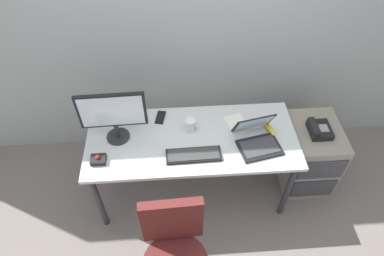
# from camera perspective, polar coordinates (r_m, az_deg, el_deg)

# --- Properties ---
(ground_plane) EXTENTS (8.00, 8.00, 0.00)m
(ground_plane) POSITION_cam_1_polar(r_m,az_deg,el_deg) (3.24, 0.00, -10.11)
(ground_plane) COLOR slate
(back_wall) EXTENTS (6.00, 0.10, 2.80)m
(back_wall) POSITION_cam_1_polar(r_m,az_deg,el_deg) (2.76, -1.05, 18.71)
(back_wall) COLOR #9BA2A0
(back_wall) RESTS_ON ground
(desk) EXTENTS (1.64, 0.70, 0.73)m
(desk) POSITION_cam_1_polar(r_m,az_deg,el_deg) (2.71, 0.00, -2.79)
(desk) COLOR silver
(desk) RESTS_ON ground
(file_cabinet) EXTENTS (0.42, 0.53, 0.66)m
(file_cabinet) POSITION_cam_1_polar(r_m,az_deg,el_deg) (3.22, 18.84, -4.35)
(file_cabinet) COLOR gray
(file_cabinet) RESTS_ON ground
(desk_phone) EXTENTS (0.17, 0.20, 0.09)m
(desk_phone) POSITION_cam_1_polar(r_m,az_deg,el_deg) (2.94, 20.49, -0.22)
(desk_phone) COLOR black
(desk_phone) RESTS_ON file_cabinet
(monitor_main) EXTENTS (0.49, 0.18, 0.45)m
(monitor_main) POSITION_cam_1_polar(r_m,az_deg,el_deg) (2.53, -13.14, 2.37)
(monitor_main) COLOR #262628
(monitor_main) RESTS_ON desk
(keyboard) EXTENTS (0.41, 0.14, 0.03)m
(keyboard) POSITION_cam_1_polar(r_m,az_deg,el_deg) (2.53, 0.29, -4.54)
(keyboard) COLOR black
(keyboard) RESTS_ON desk
(laptop) EXTENTS (0.37, 0.38, 0.22)m
(laptop) POSITION_cam_1_polar(r_m,az_deg,el_deg) (2.63, 10.87, -1.74)
(laptop) COLOR black
(laptop) RESTS_ON desk
(trackball_mouse) EXTENTS (0.11, 0.09, 0.07)m
(trackball_mouse) POSITION_cam_1_polar(r_m,az_deg,el_deg) (2.59, -15.42, -5.09)
(trackball_mouse) COLOR black
(trackball_mouse) RESTS_ON desk
(coffee_mug) EXTENTS (0.09, 0.08, 0.11)m
(coffee_mug) POSITION_cam_1_polar(r_m,az_deg,el_deg) (2.67, -0.22, 0.50)
(coffee_mug) COLOR white
(coffee_mug) RESTS_ON desk
(paper_notepad) EXTENTS (0.20, 0.24, 0.01)m
(paper_notepad) POSITION_cam_1_polar(r_m,az_deg,el_deg) (2.77, 7.48, 0.68)
(paper_notepad) COLOR white
(paper_notepad) RESTS_ON desk
(cell_phone) EXTENTS (0.10, 0.15, 0.01)m
(cell_phone) POSITION_cam_1_polar(r_m,az_deg,el_deg) (2.81, -5.30, 1.78)
(cell_phone) COLOR black
(cell_phone) RESTS_ON desk
(banana) EXTENTS (0.09, 0.19, 0.04)m
(banana) POSITION_cam_1_polar(r_m,az_deg,el_deg) (2.77, 12.75, 0.10)
(banana) COLOR yellow
(banana) RESTS_ON desk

